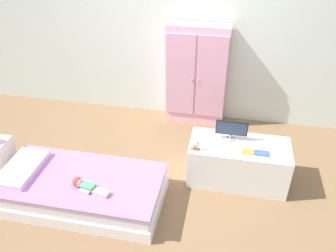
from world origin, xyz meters
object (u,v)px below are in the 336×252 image
at_px(book_orange, 248,152).
at_px(book_blue, 261,153).
at_px(bed, 81,189).
at_px(wardrobe, 197,76).
at_px(rocking_horse_toy, 196,146).
at_px(tv_monitor, 232,129).
at_px(doll, 84,185).
at_px(tv_stand, 238,163).

bearing_deg(book_orange, book_blue, 0.00).
relative_size(bed, wardrobe, 1.22).
relative_size(rocking_horse_toy, book_orange, 0.90).
xyz_separation_m(tv_monitor, book_blue, (0.31, -0.19, -0.12)).
bearing_deg(doll, tv_monitor, 32.15).
relative_size(bed, book_blue, 10.79).
bearing_deg(book_orange, doll, -157.06).
xyz_separation_m(book_orange, book_blue, (0.13, 0.00, 0.00)).
bearing_deg(tv_monitor, bed, -153.58).
distance_m(doll, wardrobe, 2.07).
xyz_separation_m(doll, rocking_horse_toy, (0.98, 0.57, 0.19)).
bearing_deg(rocking_horse_toy, doll, -149.78).
bearing_deg(book_blue, tv_stand, 152.27).
distance_m(doll, tv_monitor, 1.57).
height_order(doll, book_orange, book_orange).
height_order(bed, doll, doll).
height_order(doll, tv_monitor, tv_monitor).
bearing_deg(wardrobe, tv_stand, -61.92).
xyz_separation_m(wardrobe, book_blue, (0.81, -1.25, -0.19)).
bearing_deg(doll, wardrobe, 66.78).
bearing_deg(book_blue, book_orange, 180.00).
relative_size(bed, doll, 4.16).
height_order(bed, wardrobe, wardrobe).
distance_m(doll, book_orange, 1.62).
relative_size(bed, rocking_horse_toy, 15.18).
height_order(tv_monitor, book_blue, tv_monitor).
bearing_deg(tv_stand, book_orange, -54.80).
distance_m(bed, book_orange, 1.70).
distance_m(bed, wardrobe, 2.05).
bearing_deg(bed, tv_monitor, 26.42).
bearing_deg(bed, wardrobe, 62.64).
relative_size(book_orange, book_blue, 0.79).
relative_size(tv_stand, book_blue, 6.86).
relative_size(tv_stand, book_orange, 8.65).
bearing_deg(tv_stand, bed, -157.79).
bearing_deg(book_orange, bed, -162.27).
height_order(doll, book_blue, book_blue).
relative_size(tv_stand, tv_monitor, 3.15).
relative_size(wardrobe, book_blue, 8.87).
bearing_deg(rocking_horse_toy, book_blue, 5.45).
distance_m(rocking_horse_toy, book_orange, 0.52).
bearing_deg(doll, bed, 130.58).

